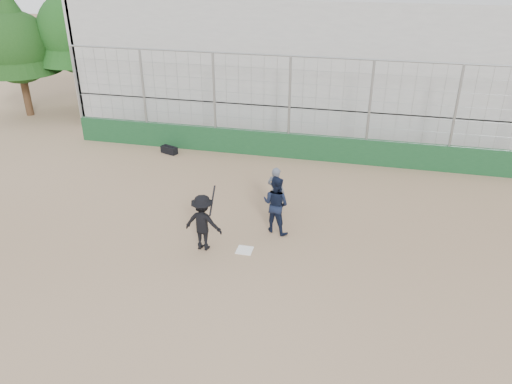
% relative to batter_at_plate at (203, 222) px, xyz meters
% --- Properties ---
extents(ground, '(90.00, 90.00, 0.00)m').
position_rel_batter_at_plate_xyz_m(ground, '(1.14, 0.12, -0.82)').
color(ground, brown).
rests_on(ground, ground).
extents(home_plate, '(0.44, 0.44, 0.02)m').
position_rel_batter_at_plate_xyz_m(home_plate, '(1.14, 0.12, -0.81)').
color(home_plate, white).
rests_on(home_plate, ground).
extents(backstop, '(18.10, 0.25, 4.04)m').
position_rel_batter_at_plate_xyz_m(backstop, '(1.14, 7.12, 0.14)').
color(backstop, '#123A1D').
rests_on(backstop, ground).
extents(bleachers, '(20.25, 6.70, 6.98)m').
position_rel_batter_at_plate_xyz_m(bleachers, '(1.14, 12.07, 2.10)').
color(bleachers, '#9B9B9B').
rests_on(bleachers, ground).
extents(tree_left, '(4.48, 4.48, 7.00)m').
position_rel_batter_at_plate_xyz_m(tree_left, '(-9.86, 11.12, 3.57)').
color(tree_left, '#3B2615').
rests_on(tree_left, ground).
extents(tree_right, '(3.84, 3.84, 6.00)m').
position_rel_batter_at_plate_xyz_m(tree_right, '(-12.36, 9.62, 2.94)').
color(tree_right, '#3A2515').
rests_on(tree_right, ground).
extents(batter_at_plate, '(1.10, 0.78, 1.81)m').
position_rel_batter_at_plate_xyz_m(batter_at_plate, '(0.00, 0.00, 0.00)').
color(batter_at_plate, black).
rests_on(batter_at_plate, ground).
extents(catcher_crouched, '(1.07, 0.97, 1.21)m').
position_rel_batter_at_plate_xyz_m(catcher_crouched, '(1.78, 1.33, -0.22)').
color(catcher_crouched, black).
rests_on(catcher_crouched, ground).
extents(umpire, '(0.68, 0.55, 1.46)m').
position_rel_batter_at_plate_xyz_m(umpire, '(1.58, 2.35, -0.09)').
color(umpire, '#4C5260').
rests_on(umpire, ground).
extents(equipment_bag, '(0.75, 0.51, 0.33)m').
position_rel_batter_at_plate_xyz_m(equipment_bag, '(-3.64, 6.41, -0.67)').
color(equipment_bag, black).
rests_on(equipment_bag, ground).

